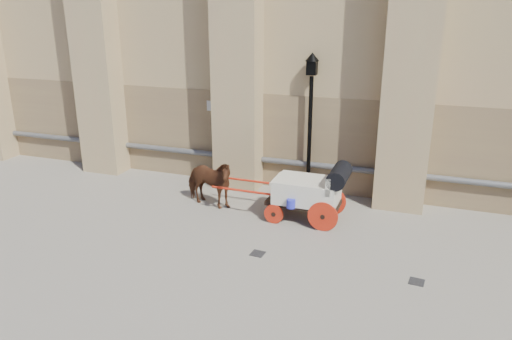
% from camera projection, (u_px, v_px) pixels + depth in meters
% --- Properties ---
extents(ground, '(90.00, 90.00, 0.00)m').
position_uv_depth(ground, '(224.00, 238.00, 12.66)').
color(ground, gray).
rests_on(ground, ground).
extents(horse, '(1.88, 1.16, 1.48)m').
position_uv_depth(horse, '(209.00, 182.00, 14.40)').
color(horse, brown).
rests_on(horse, ground).
extents(carriage, '(3.75, 1.33, 1.64)m').
position_uv_depth(carriage, '(312.00, 190.00, 13.43)').
color(carriage, black).
rests_on(carriage, ground).
extents(street_lamp, '(0.40, 0.40, 4.31)m').
position_uv_depth(street_lamp, '(310.00, 121.00, 14.87)').
color(street_lamp, black).
rests_on(street_lamp, ground).
extents(drain_grate_near, '(0.35, 0.35, 0.01)m').
position_uv_depth(drain_grate_near, '(258.00, 254.00, 11.89)').
color(drain_grate_near, black).
rests_on(drain_grate_near, ground).
extents(drain_grate_far, '(0.35, 0.35, 0.01)m').
position_uv_depth(drain_grate_far, '(417.00, 282.00, 10.71)').
color(drain_grate_far, black).
rests_on(drain_grate_far, ground).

